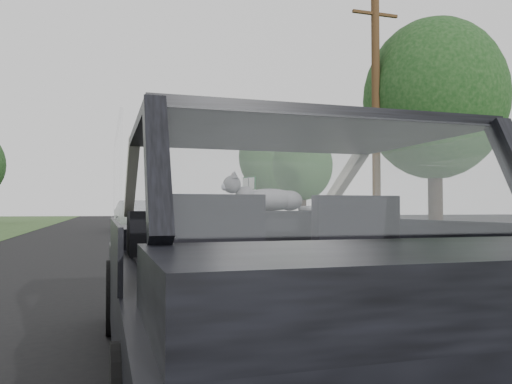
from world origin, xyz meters
TOP-DOWN VIEW (x-y plane):
  - ground at (0.00, 0.00)m, footprint 140.00×140.00m
  - subject_car at (0.00, 0.00)m, footprint 1.80×4.00m
  - dashboard at (0.00, 0.62)m, footprint 1.58×0.45m
  - driver_seat at (-0.40, -0.29)m, footprint 0.50×0.72m
  - passenger_seat at (0.40, -0.29)m, footprint 0.50×0.72m
  - steering_wheel at (-0.40, 0.33)m, footprint 0.36×0.36m
  - cat at (0.23, 0.60)m, footprint 0.65×0.23m
  - guardrail at (4.30, 10.00)m, footprint 0.05×90.00m
  - other_car at (0.54, 19.21)m, footprint 2.31×4.41m
  - highway_sign at (5.31, 18.63)m, footprint 0.40×0.96m
  - utility_pole at (7.99, 12.20)m, footprint 0.32×0.32m
  - tree_1 at (10.55, 12.46)m, footprint 5.50×5.50m
  - tree_2 at (10.83, 25.77)m, footprint 4.47×4.47m
  - tree_3 at (11.79, 34.56)m, footprint 6.46×6.46m

SIDE VIEW (x-z plane):
  - ground at x=0.00m, z-range 0.00..0.00m
  - guardrail at x=4.30m, z-range 0.42..0.74m
  - other_car at x=0.54m, z-range 0.00..1.38m
  - subject_car at x=0.00m, z-range 0.00..1.45m
  - dashboard at x=0.00m, z-range 0.70..1.00m
  - driver_seat at x=-0.40m, z-range 0.67..1.09m
  - passenger_seat at x=0.40m, z-range 0.67..1.09m
  - steering_wheel at x=-0.40m, z-range 0.90..0.94m
  - cat at x=0.23m, z-range 0.95..1.24m
  - highway_sign at x=5.31m, z-range 0.00..2.45m
  - tree_2 at x=10.83m, z-range 0.00..5.68m
  - tree_1 at x=10.55m, z-range 0.00..7.73m
  - tree_3 at x=11.79m, z-range 0.00..7.92m
  - utility_pole at x=7.99m, z-range 0.00..8.64m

